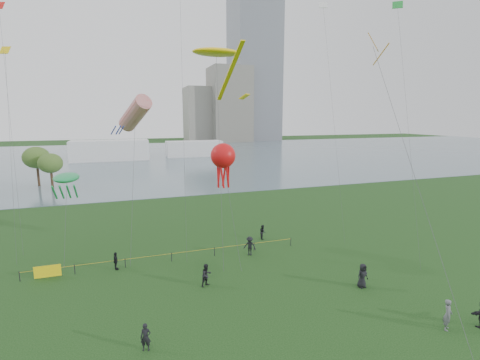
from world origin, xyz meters
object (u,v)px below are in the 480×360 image
object	(u,v)px
kite_stingray	(217,53)
kite_octopus	(223,156)
fence	(99,265)
kite_flyer	(448,315)

from	to	relation	value
kite_stingray	kite_octopus	bearing A→B (deg)	-83.01
fence	kite_stingray	bearing A→B (deg)	15.52
kite_flyer	kite_stingray	xyz separation A→B (m)	(-9.33, 18.95, 17.85)
kite_flyer	kite_octopus	bearing A→B (deg)	81.65
kite_flyer	kite_stingray	distance (m)	27.65
kite_flyer	kite_stingray	size ratio (longest dim) A/B	0.10
kite_flyer	kite_octopus	size ratio (longest dim) A/B	0.19
fence	kite_flyer	size ratio (longest dim) A/B	12.28
kite_stingray	fence	bearing A→B (deg)	-150.62
kite_octopus	fence	bearing A→B (deg)	173.66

